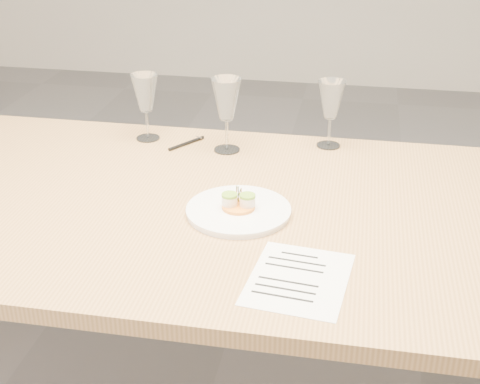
% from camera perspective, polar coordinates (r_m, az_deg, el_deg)
% --- Properties ---
extents(dining_table, '(2.40, 1.00, 0.75)m').
position_cam_1_polar(dining_table, '(1.74, -3.80, -2.74)').
color(dining_table, tan).
rests_on(dining_table, ground).
extents(dinner_plate, '(0.26, 0.26, 0.07)m').
position_cam_1_polar(dinner_plate, '(1.63, -0.12, -1.52)').
color(dinner_plate, white).
rests_on(dinner_plate, dining_table).
extents(recipe_sheet, '(0.23, 0.27, 0.00)m').
position_cam_1_polar(recipe_sheet, '(1.40, 5.01, -7.39)').
color(recipe_sheet, white).
rests_on(recipe_sheet, dining_table).
extents(ballpoint_pen, '(0.09, 0.12, 0.01)m').
position_cam_1_polar(ballpoint_pen, '(2.05, -4.58, 4.17)').
color(ballpoint_pen, black).
rests_on(ballpoint_pen, dining_table).
extents(wine_glass_1, '(0.08, 0.08, 0.21)m').
position_cam_1_polar(wine_glass_1, '(2.06, -8.09, 8.26)').
color(wine_glass_1, white).
rests_on(wine_glass_1, dining_table).
extents(wine_glass_2, '(0.09, 0.09, 0.22)m').
position_cam_1_polar(wine_glass_2, '(1.95, -1.17, 7.79)').
color(wine_glass_2, white).
rests_on(wine_glass_2, dining_table).
extents(wine_glass_3, '(0.08, 0.08, 0.20)m').
position_cam_1_polar(wine_glass_3, '(2.00, 7.78, 7.70)').
color(wine_glass_3, white).
rests_on(wine_glass_3, dining_table).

